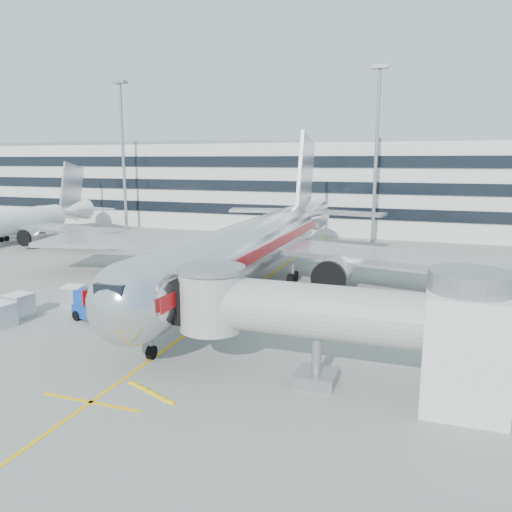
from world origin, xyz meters
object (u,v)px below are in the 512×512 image
(cargo_container_left, at_px, (19,305))
(ramp_worker, at_px, (89,304))
(belt_loader, at_px, (119,309))
(main_jet, at_px, (256,244))
(baggage_tug, at_px, (92,307))
(cargo_container_right, at_px, (73,296))
(cargo_container_front, at_px, (0,315))

(cargo_container_left, relative_size, ramp_worker, 1.19)
(belt_loader, bearing_deg, main_jet, 62.66)
(baggage_tug, bearing_deg, ramp_worker, 134.25)
(cargo_container_left, height_order, ramp_worker, cargo_container_left)
(belt_loader, bearing_deg, ramp_worker, 178.74)
(main_jet, relative_size, cargo_container_right, 24.86)
(baggage_tug, xyz_separation_m, cargo_container_front, (-5.30, -3.77, -0.10))
(main_jet, height_order, cargo_container_right, main_jet)
(baggage_tug, distance_m, cargo_container_left, 6.06)
(cargo_container_right, relative_size, ramp_worker, 1.27)
(baggage_tug, bearing_deg, belt_loader, 32.39)
(main_jet, relative_size, cargo_container_left, 26.52)
(baggage_tug, relative_size, cargo_container_left, 1.81)
(belt_loader, relative_size, cargo_container_left, 2.72)
(belt_loader, xyz_separation_m, ramp_worker, (-2.82, 0.06, 0.10))
(baggage_tug, xyz_separation_m, cargo_container_left, (-5.92, -1.29, -0.07))
(cargo_container_front, bearing_deg, cargo_container_right, 76.47)
(cargo_container_left, bearing_deg, main_jet, 47.17)
(cargo_container_front, distance_m, ramp_worker, 6.46)
(belt_loader, bearing_deg, cargo_container_right, 165.37)
(cargo_container_right, relative_size, cargo_container_front, 1.06)
(ramp_worker, bearing_deg, cargo_container_front, -156.18)
(cargo_container_left, bearing_deg, ramp_worker, 26.85)
(cargo_container_left, distance_m, ramp_worker, 5.39)
(main_jet, height_order, baggage_tug, main_jet)
(cargo_container_right, xyz_separation_m, cargo_container_front, (-1.51, -6.29, 0.03))
(cargo_container_left, bearing_deg, baggage_tug, 12.29)
(cargo_container_front, bearing_deg, belt_loader, 34.70)
(main_jet, distance_m, belt_loader, 15.30)
(belt_loader, distance_m, cargo_container_left, 7.99)
(main_jet, distance_m, cargo_container_front, 23.01)
(ramp_worker, bearing_deg, cargo_container_left, -178.89)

